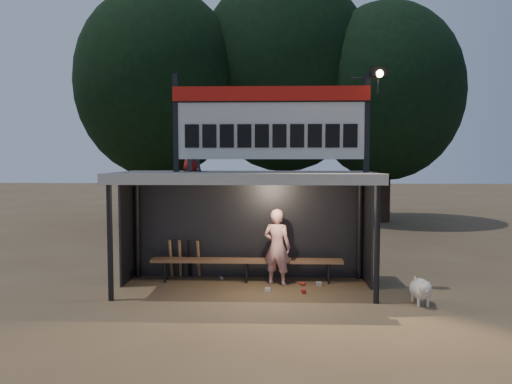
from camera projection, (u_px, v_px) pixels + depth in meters
ground at (245, 289)px, 9.90m from camera, size 80.00×80.00×0.00m
player at (277, 247)px, 10.15m from camera, size 0.67×0.55×1.57m
child_a at (190, 147)px, 9.89m from camera, size 0.61×0.59×0.99m
child_b at (191, 150)px, 10.17m from camera, size 0.51×0.42×0.88m
dugout_shelter at (246, 195)px, 10.02m from camera, size 5.10×2.08×2.32m
scoreboard_assembly at (274, 120)px, 9.64m from camera, size 4.10×0.27×1.99m
bench at (247, 261)px, 10.42m from camera, size 4.00×0.35×0.48m
tree_left at (158, 83)px, 19.63m from camera, size 6.46×6.46×9.27m
tree_mid at (285, 72)px, 20.90m from camera, size 7.22×7.22×10.36m
tree_right at (386, 92)px, 19.83m from camera, size 6.08×6.08×8.72m
dog at (421, 289)px, 8.82m from camera, size 0.36×0.81×0.49m
bats at (185, 258)px, 10.74m from camera, size 0.67×0.35×0.84m
litter at (283, 285)px, 10.02m from camera, size 2.15×1.18×0.08m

